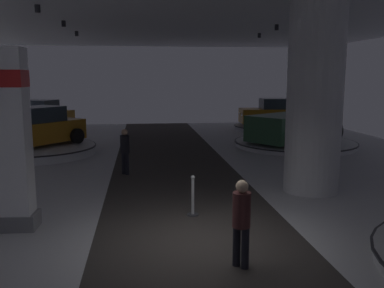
{
  "coord_description": "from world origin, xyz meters",
  "views": [
    {
      "loc": [
        -1.16,
        -7.96,
        3.34
      ],
      "look_at": [
        0.32,
        3.89,
        1.4
      ],
      "focal_mm": 38.54,
      "sensor_mm": 36.0,
      "label": 1
    }
  ],
  "objects_px": {
    "display_platform_far_left": "(37,150)",
    "display_platform_deep_right": "(273,127)",
    "visitor_walking_far": "(125,149)",
    "column_right": "(315,98)",
    "brand_sign_pylon": "(2,138)",
    "display_car_deep_right": "(274,113)",
    "display_platform_deep_left": "(39,129)",
    "display_car_deep_left": "(38,115)",
    "display_platform_far_right": "(295,143)",
    "pickup_truck_far_right": "(299,122)",
    "display_car_far_left": "(36,128)",
    "visitor_walking_near": "(241,218)"
  },
  "relations": [
    {
      "from": "display_platform_far_right",
      "to": "display_platform_deep_left",
      "type": "relative_size",
      "value": 1.14
    },
    {
      "from": "display_car_far_left",
      "to": "display_platform_deep_left",
      "type": "bearing_deg",
      "value": 102.87
    },
    {
      "from": "column_right",
      "to": "display_car_deep_left",
      "type": "bearing_deg",
      "value": 126.37
    },
    {
      "from": "display_platform_far_right",
      "to": "visitor_walking_near",
      "type": "relative_size",
      "value": 3.71
    },
    {
      "from": "display_car_deep_left",
      "to": "display_platform_far_left",
      "type": "bearing_deg",
      "value": -77.46
    },
    {
      "from": "display_platform_far_right",
      "to": "pickup_truck_far_right",
      "type": "distance_m",
      "value": 1.09
    },
    {
      "from": "brand_sign_pylon",
      "to": "display_platform_far_left",
      "type": "distance_m",
      "value": 9.48
    },
    {
      "from": "brand_sign_pylon",
      "to": "display_platform_far_right",
      "type": "xyz_separation_m",
      "value": [
        10.44,
        9.92,
        -1.91
      ]
    },
    {
      "from": "display_car_deep_left",
      "to": "display_car_far_left",
      "type": "xyz_separation_m",
      "value": [
        1.89,
        -8.4,
        0.14
      ]
    },
    {
      "from": "display_platform_deep_left",
      "to": "display_platform_far_left",
      "type": "height_order",
      "value": "display_platform_far_left"
    },
    {
      "from": "display_car_deep_left",
      "to": "visitor_walking_far",
      "type": "xyz_separation_m",
      "value": [
        5.85,
        -12.67,
        -0.09
      ]
    },
    {
      "from": "display_platform_deep_left",
      "to": "visitor_walking_far",
      "type": "bearing_deg",
      "value": -65.13
    },
    {
      "from": "display_platform_deep_left",
      "to": "display_platform_far_left",
      "type": "xyz_separation_m",
      "value": [
        1.9,
        -8.43,
        0.08
      ]
    },
    {
      "from": "column_right",
      "to": "visitor_walking_near",
      "type": "relative_size",
      "value": 3.46
    },
    {
      "from": "visitor_walking_far",
      "to": "pickup_truck_far_right",
      "type": "bearing_deg",
      "value": 31.99
    },
    {
      "from": "brand_sign_pylon",
      "to": "display_platform_deep_left",
      "type": "xyz_separation_m",
      "value": [
        -3.47,
        17.6,
        -1.92
      ]
    },
    {
      "from": "visitor_walking_near",
      "to": "display_platform_deep_right",
      "type": "bearing_deg",
      "value": 70.28
    },
    {
      "from": "visitor_walking_near",
      "to": "pickup_truck_far_right",
      "type": "bearing_deg",
      "value": 64.47
    },
    {
      "from": "visitor_walking_far",
      "to": "display_platform_deep_right",
      "type": "bearing_deg",
      "value": 51.39
    },
    {
      "from": "display_platform_far_right",
      "to": "display_platform_deep_right",
      "type": "xyz_separation_m",
      "value": [
        0.93,
        6.23,
        0.03
      ]
    },
    {
      "from": "visitor_walking_far",
      "to": "column_right",
      "type": "bearing_deg",
      "value": -26.79
    },
    {
      "from": "display_car_far_left",
      "to": "visitor_walking_near",
      "type": "bearing_deg",
      "value": -61.93
    },
    {
      "from": "display_platform_deep_right",
      "to": "visitor_walking_far",
      "type": "relative_size",
      "value": 3.12
    },
    {
      "from": "column_right",
      "to": "visitor_walking_near",
      "type": "xyz_separation_m",
      "value": [
        -3.26,
        -4.62,
        -1.84
      ]
    },
    {
      "from": "display_platform_far_left",
      "to": "visitor_walking_far",
      "type": "xyz_separation_m",
      "value": [
        3.97,
        -4.25,
        0.7
      ]
    },
    {
      "from": "pickup_truck_far_right",
      "to": "display_platform_deep_left",
      "type": "bearing_deg",
      "value": 152.13
    },
    {
      "from": "display_car_deep_right",
      "to": "brand_sign_pylon",
      "type": "bearing_deg",
      "value": -125.23
    },
    {
      "from": "column_right",
      "to": "display_platform_deep_right",
      "type": "height_order",
      "value": "column_right"
    },
    {
      "from": "display_platform_deep_left",
      "to": "display_car_deep_right",
      "type": "relative_size",
      "value": 1.19
    },
    {
      "from": "display_platform_deep_left",
      "to": "visitor_walking_far",
      "type": "distance_m",
      "value": 13.99
    },
    {
      "from": "visitor_walking_near",
      "to": "visitor_walking_far",
      "type": "bearing_deg",
      "value": 107.08
    },
    {
      "from": "brand_sign_pylon",
      "to": "display_car_deep_right",
      "type": "height_order",
      "value": "brand_sign_pylon"
    },
    {
      "from": "brand_sign_pylon",
      "to": "visitor_walking_near",
      "type": "height_order",
      "value": "brand_sign_pylon"
    },
    {
      "from": "display_platform_deep_left",
      "to": "display_car_far_left",
      "type": "bearing_deg",
      "value": -77.13
    },
    {
      "from": "display_platform_far_left",
      "to": "display_platform_deep_right",
      "type": "bearing_deg",
      "value": 28.35
    },
    {
      "from": "column_right",
      "to": "display_platform_far_right",
      "type": "distance_m",
      "value": 8.59
    },
    {
      "from": "display_platform_far_right",
      "to": "display_platform_far_left",
      "type": "bearing_deg",
      "value": -176.43
    },
    {
      "from": "display_platform_deep_left",
      "to": "display_car_deep_left",
      "type": "height_order",
      "value": "display_car_deep_left"
    },
    {
      "from": "brand_sign_pylon",
      "to": "display_platform_far_right",
      "type": "bearing_deg",
      "value": 43.53
    },
    {
      "from": "display_platform_far_right",
      "to": "display_platform_deep_right",
      "type": "distance_m",
      "value": 6.3
    },
    {
      "from": "display_platform_deep_right",
      "to": "visitor_walking_near",
      "type": "distance_m",
      "value": 19.82
    },
    {
      "from": "pickup_truck_far_right",
      "to": "display_platform_far_right",
      "type": "bearing_deg",
      "value": -144.37
    },
    {
      "from": "display_car_deep_left",
      "to": "display_platform_deep_right",
      "type": "xyz_separation_m",
      "value": [
        14.81,
        -1.44,
        -0.83
      ]
    },
    {
      "from": "display_platform_deep_right",
      "to": "display_car_deep_left",
      "type": "bearing_deg",
      "value": 174.44
    },
    {
      "from": "display_car_deep_left",
      "to": "display_car_deep_right",
      "type": "xyz_separation_m",
      "value": [
        14.84,
        -1.44,
        0.07
      ]
    },
    {
      "from": "pickup_truck_far_right",
      "to": "display_platform_deep_right",
      "type": "relative_size",
      "value": 1.12
    },
    {
      "from": "pickup_truck_far_right",
      "to": "display_car_deep_left",
      "type": "distance_m",
      "value": 16.0
    },
    {
      "from": "display_car_far_left",
      "to": "visitor_walking_far",
      "type": "bearing_deg",
      "value": -47.19
    },
    {
      "from": "display_platform_far_left",
      "to": "visitor_walking_near",
      "type": "xyz_separation_m",
      "value": [
        6.25,
        -11.66,
        0.7
      ]
    },
    {
      "from": "column_right",
      "to": "display_platform_deep_left",
      "type": "relative_size",
      "value": 1.06
    }
  ]
}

